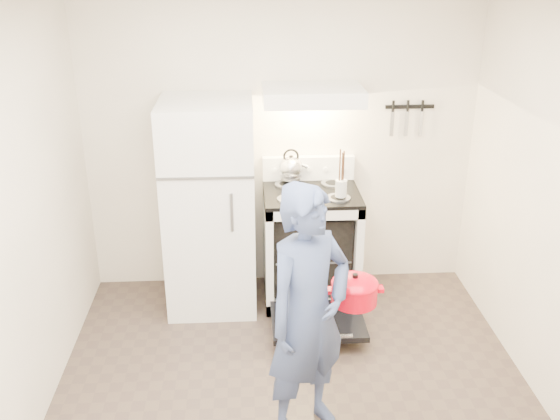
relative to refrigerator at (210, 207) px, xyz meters
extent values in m
plane|color=#4D3E33|center=(0.58, -1.45, -0.85)|extent=(3.60, 3.60, 0.00)
cube|color=white|center=(0.58, 0.35, 0.40)|extent=(3.20, 0.02, 2.50)
cube|color=white|center=(0.00, 0.00, 0.00)|extent=(0.70, 0.70, 1.70)
cube|color=white|center=(0.81, 0.02, -0.39)|extent=(0.76, 0.65, 0.92)
cube|color=black|center=(0.81, 0.02, 0.09)|extent=(0.76, 0.65, 0.03)
cube|color=white|center=(0.81, 0.31, 0.20)|extent=(0.76, 0.07, 0.20)
cube|color=black|center=(0.81, -0.57, -0.72)|extent=(0.70, 0.54, 0.04)
cube|color=slate|center=(0.81, 0.02, -0.41)|extent=(0.60, 0.52, 0.01)
cube|color=white|center=(0.81, 0.10, 0.86)|extent=(0.76, 0.50, 0.12)
cube|color=black|center=(1.63, 0.33, 0.70)|extent=(0.40, 0.02, 0.03)
cylinder|color=#836048|center=(0.83, 0.10, -0.40)|extent=(0.30, 0.30, 0.02)
cylinder|color=silver|center=(1.01, -0.16, 0.20)|extent=(0.10, 0.10, 0.13)
imported|color=#394778|center=(0.63, -1.53, -0.05)|extent=(0.70, 0.65, 1.60)
camera|label=1|loc=(0.29, -4.57, 1.91)|focal=40.00mm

